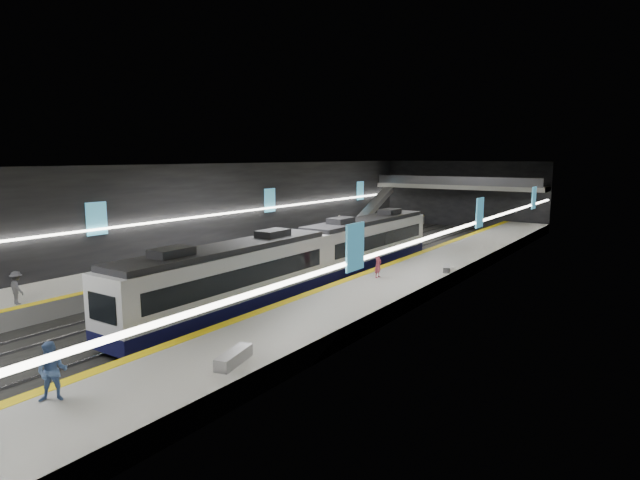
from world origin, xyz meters
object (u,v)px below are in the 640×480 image
Objects in this scene: bench_left_far at (194,251)px; bench_right_near at (234,358)px; escalator at (374,206)px; passenger_left_b at (17,288)px; passenger_right_b at (52,372)px; passenger_right_a at (378,265)px; train at (310,256)px; bench_right_far at (447,268)px; passenger_left_a at (339,225)px.

bench_right_near reaches higher than bench_left_far.
escalator is 41.43m from passenger_left_b.
passenger_right_b is at bearing -56.98° from bench_left_far.
passenger_right_a is (14.11, -25.44, -1.07)m from escalator.
train reaches higher than bench_right_far.
passenger_left_b is at bearing 113.26° from passenger_right_b.
train is 9.20m from bench_right_far.
bench_left_far is (-1.76, -26.18, -1.70)m from escalator.
passenger_left_b is at bearing 167.26° from bench_right_near.
passenger_left_b is at bearing -147.79° from bench_right_far.
train is 4.43m from passenger_right_a.
passenger_right_a is 19.10m from passenger_left_a.
train reaches higher than passenger_right_b.
passenger_left_a is (3.74, 15.48, 0.72)m from bench_left_far.
escalator reaches higher than bench_right_far.
bench_right_near is 1.26× the size of bench_right_far.
passenger_left_b reaches higher than passenger_right_a.
escalator reaches higher than passenger_left_b.
train is 28.86m from escalator.
bench_right_far is (18.76, 4.99, -0.01)m from bench_left_far.
passenger_right_a is (-2.30, 15.58, 0.58)m from bench_right_near.
passenger_left_b is (1.59, -41.39, -1.03)m from escalator.
passenger_right_a is (-2.89, -4.26, 0.63)m from bench_right_far.
escalator reaches higher than bench_right_near.
escalator is 4.37× the size of passenger_left_a.
bench_right_near is 14.83m from passenger_left_b.
passenger_left_a is (-12.13, 14.75, 0.09)m from passenger_right_a.
bench_right_far is at bearing 38.44° from passenger_right_b.
passenger_left_a is 30.70m from passenger_left_b.
escalator is at bearing 110.28° from train.
bench_right_near is (6.40, -13.96, -0.95)m from train.
passenger_right_a is 0.90× the size of passenger_left_a.
train is 11.84m from bench_left_far.
passenger_right_b reaches higher than passenger_right_a.
bench_right_near is 1.15× the size of passenger_left_b.
escalator is at bearing 62.18° from passenger_right_b.
passenger_right_b is (-0.27, -20.98, 0.13)m from passenger_right_a.
passenger_right_a is at bearing 44.85° from passenger_right_b.
passenger_left_b is at bearing 140.55° from passenger_right_a.
train reaches higher than passenger_left_b.
passenger_left_b is (-12.24, 5.03, -0.09)m from passenger_right_b.
passenger_left_a is at bearing -79.51° from escalator.
train is at bearing -160.42° from bench_right_far.
passenger_left_a is at bearing 63.94° from passenger_right_b.
bench_right_far is at bearing 74.10° from bench_right_near.
bench_left_far is 0.82× the size of bench_right_near.
escalator is 3.99× the size of bench_right_near.
bench_left_far is 1.03× the size of bench_right_far.
passenger_right_b is (-2.57, -5.40, 0.71)m from bench_right_near.
passenger_right_b is at bearing -78.79° from train.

